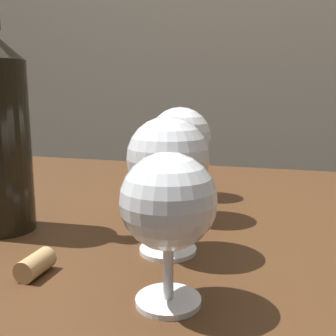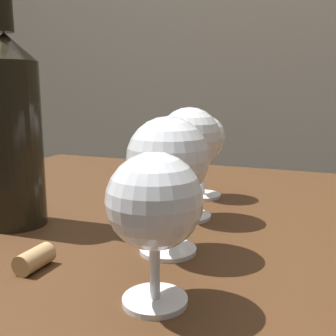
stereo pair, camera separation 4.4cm
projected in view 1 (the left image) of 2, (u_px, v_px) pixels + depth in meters
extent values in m
cube|color=#472B16|center=(224.00, 225.00, 0.60)|extent=(1.19, 0.78, 0.03)
cylinder|color=#472B16|center=(46.00, 301.00, 1.13)|extent=(0.06, 0.06, 0.73)
cylinder|color=white|center=(168.00, 300.00, 0.35)|extent=(0.06, 0.06, 0.00)
cylinder|color=white|center=(168.00, 265.00, 0.34)|extent=(0.01, 0.01, 0.06)
sphere|color=white|center=(168.00, 201.00, 0.33)|extent=(0.08, 0.08, 0.08)
ellipsoid|color=beige|center=(168.00, 204.00, 0.33)|extent=(0.07, 0.07, 0.03)
cylinder|color=white|center=(168.00, 250.00, 0.46)|extent=(0.06, 0.06, 0.00)
cylinder|color=white|center=(168.00, 217.00, 0.45)|extent=(0.01, 0.01, 0.07)
sphere|color=white|center=(168.00, 158.00, 0.44)|extent=(0.09, 0.09, 0.09)
ellipsoid|color=gold|center=(168.00, 157.00, 0.44)|extent=(0.08, 0.08, 0.04)
cylinder|color=white|center=(180.00, 215.00, 0.58)|extent=(0.06, 0.06, 0.00)
cylinder|color=white|center=(180.00, 187.00, 0.58)|extent=(0.01, 0.01, 0.08)
sphere|color=white|center=(180.00, 139.00, 0.56)|extent=(0.09, 0.09, 0.09)
ellipsoid|color=maroon|center=(180.00, 139.00, 0.56)|extent=(0.08, 0.08, 0.04)
cylinder|color=white|center=(187.00, 194.00, 0.70)|extent=(0.06, 0.06, 0.00)
cylinder|color=white|center=(188.00, 172.00, 0.69)|extent=(0.01, 0.01, 0.07)
sphere|color=white|center=(188.00, 137.00, 0.68)|extent=(0.08, 0.08, 0.08)
ellipsoid|color=maroon|center=(188.00, 137.00, 0.68)|extent=(0.07, 0.07, 0.03)
cylinder|color=tan|center=(36.00, 265.00, 0.40)|extent=(0.02, 0.04, 0.02)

